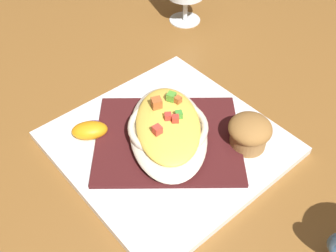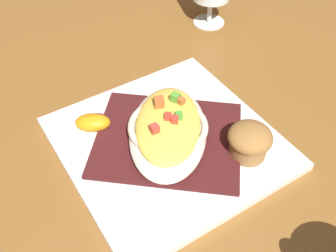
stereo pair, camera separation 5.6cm
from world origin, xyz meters
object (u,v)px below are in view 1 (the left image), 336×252
(orange_garnish, at_px, (90,130))
(gratin_dish, at_px, (168,128))
(muffin, at_px, (250,132))
(square_plate, at_px, (168,143))

(orange_garnish, bearing_deg, gratin_dish, 141.50)
(gratin_dish, xyz_separation_m, muffin, (-0.09, 0.07, 0.00))
(square_plate, bearing_deg, gratin_dish, -116.45)
(gratin_dish, bearing_deg, muffin, 142.56)
(muffin, bearing_deg, orange_garnish, -37.97)
(gratin_dish, relative_size, orange_garnish, 3.30)
(square_plate, distance_m, gratin_dish, 0.03)
(square_plate, height_order, muffin, muffin)
(muffin, relative_size, orange_garnish, 0.94)
(orange_garnish, bearing_deg, square_plate, 141.44)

